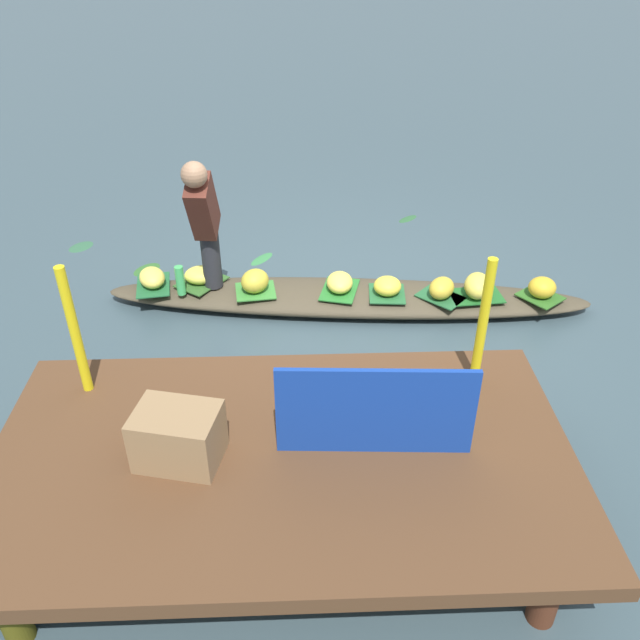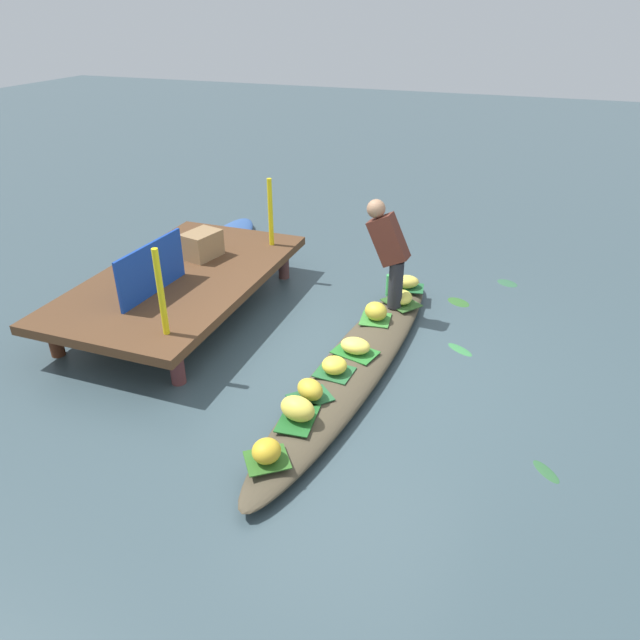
# 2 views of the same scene
# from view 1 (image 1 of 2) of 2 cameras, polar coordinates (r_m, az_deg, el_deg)

# --- Properties ---
(canal_water) EXTENTS (40.00, 40.00, 0.00)m
(canal_water) POSITION_cam_1_polar(r_m,az_deg,el_deg) (5.76, 2.34, 1.19)
(canal_water) COLOR #394C53
(canal_water) RESTS_ON ground
(dock_platform) EXTENTS (3.20, 1.80, 0.48)m
(dock_platform) POSITION_cam_1_polar(r_m,az_deg,el_deg) (3.71, -3.28, -12.09)
(dock_platform) COLOR #533520
(dock_platform) RESTS_ON ground
(vendor_boat) EXTENTS (4.23, 0.98, 0.18)m
(vendor_boat) POSITION_cam_1_polar(r_m,az_deg,el_deg) (5.71, 2.36, 1.96)
(vendor_boat) COLOR #4A402E
(vendor_boat) RESTS_ON ground
(leaf_mat_0) EXTENTS (0.42, 0.43, 0.01)m
(leaf_mat_0) POSITION_cam_1_polar(r_m,az_deg,el_deg) (5.84, 18.60, 1.96)
(leaf_mat_0) COLOR #2E6321
(leaf_mat_0) RESTS_ON vendor_boat
(banana_bunch_0) EXTENTS (0.25, 0.24, 0.18)m
(banana_bunch_0) POSITION_cam_1_polar(r_m,az_deg,el_deg) (5.80, 18.75, 2.69)
(banana_bunch_0) COLOR gold
(banana_bunch_0) RESTS_ON vendor_boat
(leaf_mat_1) EXTENTS (0.37, 0.35, 0.01)m
(leaf_mat_1) POSITION_cam_1_polar(r_m,az_deg,el_deg) (5.64, -5.63, 2.54)
(leaf_mat_1) COLOR #3B8535
(leaf_mat_1) RESTS_ON vendor_boat
(banana_bunch_1) EXTENTS (0.33, 0.34, 0.20)m
(banana_bunch_1) POSITION_cam_1_polar(r_m,az_deg,el_deg) (5.59, -5.68, 3.40)
(banana_bunch_1) COLOR gold
(banana_bunch_1) RESTS_ON vendor_boat
(leaf_mat_2) EXTENTS (0.38, 0.47, 0.01)m
(leaf_mat_2) POSITION_cam_1_polar(r_m,az_deg,el_deg) (5.63, 1.71, 2.64)
(leaf_mat_2) COLOR #29762C
(leaf_mat_2) RESTS_ON vendor_boat
(banana_bunch_2) EXTENTS (0.24, 0.31, 0.15)m
(banana_bunch_2) POSITION_cam_1_polar(r_m,az_deg,el_deg) (5.60, 1.72, 3.30)
(banana_bunch_2) COLOR #F9DF56
(banana_bunch_2) RESTS_ON vendor_boat
(leaf_mat_3) EXTENTS (0.34, 0.46, 0.01)m
(leaf_mat_3) POSITION_cam_1_polar(r_m,az_deg,el_deg) (5.88, -14.29, 2.96)
(leaf_mat_3) COLOR #215F33
(leaf_mat_3) RESTS_ON vendor_boat
(banana_bunch_3) EXTENTS (0.31, 0.36, 0.15)m
(banana_bunch_3) POSITION_cam_1_polar(r_m,az_deg,el_deg) (5.85, -14.39, 3.60)
(banana_bunch_3) COLOR #F9DE58
(banana_bunch_3) RESTS_ON vendor_boat
(leaf_mat_4) EXTENTS (0.44, 0.44, 0.01)m
(leaf_mat_4) POSITION_cam_1_polar(r_m,az_deg,el_deg) (5.62, 10.44, 1.99)
(leaf_mat_4) COLOR #245D33
(leaf_mat_4) RESTS_ON vendor_boat
(banana_bunch_4) EXTENTS (0.31, 0.33, 0.17)m
(banana_bunch_4) POSITION_cam_1_polar(r_m,az_deg,el_deg) (5.58, 10.53, 2.75)
(banana_bunch_4) COLOR gold
(banana_bunch_4) RESTS_ON vendor_boat
(leaf_mat_5) EXTENTS (0.46, 0.32, 0.01)m
(leaf_mat_5) POSITION_cam_1_polar(r_m,az_deg,el_deg) (5.70, 13.40, 2.06)
(leaf_mat_5) COLOR #1F5F25
(leaf_mat_5) RESTS_ON vendor_boat
(banana_bunch_5) EXTENTS (0.29, 0.36, 0.20)m
(banana_bunch_5) POSITION_cam_1_polar(r_m,az_deg,el_deg) (5.65, 13.52, 2.92)
(banana_bunch_5) COLOR #EAD14B
(banana_bunch_5) RESTS_ON vendor_boat
(leaf_mat_6) EXTENTS (0.33, 0.35, 0.01)m
(leaf_mat_6) POSITION_cam_1_polar(r_m,az_deg,el_deg) (5.60, 5.84, 2.29)
(leaf_mat_6) COLOR #266233
(leaf_mat_6) RESTS_ON vendor_boat
(banana_bunch_6) EXTENTS (0.32, 0.33, 0.15)m
(banana_bunch_6) POSITION_cam_1_polar(r_m,az_deg,el_deg) (5.57, 5.88, 2.96)
(banana_bunch_6) COLOR yellow
(banana_bunch_6) RESTS_ON vendor_boat
(leaf_mat_7) EXTENTS (0.48, 0.50, 0.01)m
(leaf_mat_7) POSITION_cam_1_polar(r_m,az_deg,el_deg) (5.84, -10.25, 3.29)
(leaf_mat_7) COLOR #315F27
(leaf_mat_7) RESTS_ON vendor_boat
(banana_bunch_7) EXTENTS (0.32, 0.28, 0.14)m
(banana_bunch_7) POSITION_cam_1_polar(r_m,az_deg,el_deg) (5.81, -10.32, 3.89)
(banana_bunch_7) COLOR #F1E353
(banana_bunch_7) RESTS_ON vendor_boat
(vendor_person) EXTENTS (0.22, 0.50, 1.21)m
(vendor_person) POSITION_cam_1_polar(r_m,az_deg,el_deg) (5.38, -10.06, 8.78)
(vendor_person) COLOR #28282D
(vendor_person) RESTS_ON vendor_boat
(water_bottle) EXTENTS (0.07, 0.07, 0.26)m
(water_bottle) POSITION_cam_1_polar(r_m,az_deg,el_deg) (5.64, -12.06, 3.38)
(water_bottle) COLOR #45BA5D
(water_bottle) RESTS_ON vendor_boat
(market_banner) EXTENTS (1.06, 0.09, 0.55)m
(market_banner) POSITION_cam_1_polar(r_m,az_deg,el_deg) (3.50, 4.85, -7.95)
(market_banner) COLOR #153B9D
(market_banner) RESTS_ON dock_platform
(railing_post_west) EXTENTS (0.06, 0.06, 0.85)m
(railing_post_west) POSITION_cam_1_polar(r_m,az_deg,el_deg) (4.01, 13.97, -0.21)
(railing_post_west) COLOR yellow
(railing_post_west) RESTS_ON dock_platform
(railing_post_east) EXTENTS (0.06, 0.06, 0.85)m
(railing_post_east) POSITION_cam_1_polar(r_m,az_deg,el_deg) (4.07, -20.55, -0.92)
(railing_post_east) COLOR yellow
(railing_post_east) RESTS_ON dock_platform
(produce_crate) EXTENTS (0.50, 0.41, 0.32)m
(produce_crate) POSITION_cam_1_polar(r_m,az_deg,el_deg) (3.60, -12.24, -9.85)
(produce_crate) COLOR #92704B
(produce_crate) RESTS_ON dock_platform
(drifting_plant_0) EXTENTS (0.31, 0.34, 0.01)m
(drifting_plant_0) POSITION_cam_1_polar(r_m,az_deg,el_deg) (7.18, -20.06, 6.02)
(drifting_plant_0) COLOR #306040
(drifting_plant_0) RESTS_ON ground
(drifting_plant_1) EXTENTS (0.28, 0.33, 0.01)m
(drifting_plant_1) POSITION_cam_1_polar(r_m,az_deg,el_deg) (6.54, -5.09, 5.32)
(drifting_plant_1) COLOR #357B42
(drifting_plant_1) RESTS_ON ground
(drifting_plant_2) EXTENTS (0.28, 0.26, 0.01)m
(drifting_plant_2) POSITION_cam_1_polar(r_m,az_deg,el_deg) (7.44, 7.65, 8.73)
(drifting_plant_2) COLOR #2C5B33
(drifting_plant_2) RESTS_ON ground
(drifting_plant_3) EXTENTS (0.33, 0.36, 0.01)m
(drifting_plant_3) POSITION_cam_1_polar(r_m,az_deg,el_deg) (6.54, -14.82, 4.27)
(drifting_plant_3) COLOR #31632A
(drifting_plant_3) RESTS_ON ground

